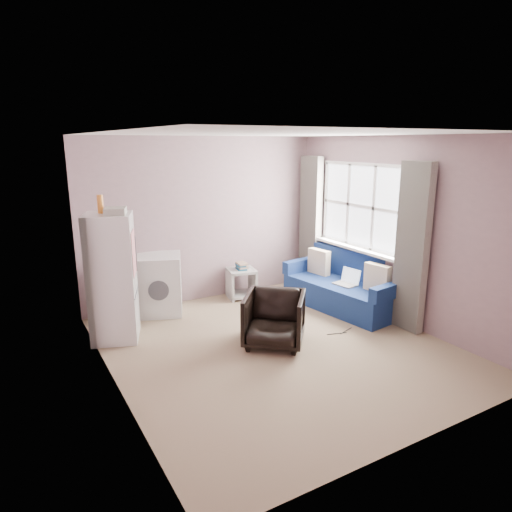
# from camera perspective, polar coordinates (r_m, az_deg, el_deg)

# --- Properties ---
(room) EXTENTS (3.84, 4.24, 2.54)m
(room) POSITION_cam_1_polar(r_m,az_deg,el_deg) (5.24, 2.95, 1.27)
(room) COLOR #8A735A
(room) RESTS_ON ground
(armchair) EXTENTS (0.96, 0.95, 0.72)m
(armchair) POSITION_cam_1_polar(r_m,az_deg,el_deg) (5.57, 2.30, -7.59)
(armchair) COLOR black
(armchair) RESTS_ON ground
(fridge) EXTENTS (0.70, 0.70, 1.81)m
(fridge) POSITION_cam_1_polar(r_m,az_deg,el_deg) (5.85, -17.53, -2.53)
(fridge) COLOR silver
(fridge) RESTS_ON ground
(washing_machine) EXTENTS (0.78, 0.78, 0.86)m
(washing_machine) POSITION_cam_1_polar(r_m,az_deg,el_deg) (6.69, -11.95, -3.32)
(washing_machine) COLOR silver
(washing_machine) RESTS_ON ground
(side_table) EXTENTS (0.50, 0.50, 0.57)m
(side_table) POSITION_cam_1_polar(r_m,az_deg,el_deg) (7.23, -1.84, -3.16)
(side_table) COLOR #969492
(side_table) RESTS_ON ground
(sofa) EXTENTS (1.07, 1.92, 0.81)m
(sofa) POSITION_cam_1_polar(r_m,az_deg,el_deg) (6.96, 11.16, -3.88)
(sofa) COLOR navy
(sofa) RESTS_ON ground
(window_dressing) EXTENTS (0.17, 2.62, 2.18)m
(window_dressing) POSITION_cam_1_polar(r_m,az_deg,el_deg) (6.87, 12.22, 2.80)
(window_dressing) COLOR white
(window_dressing) RESTS_ON ground
(floor_cables) EXTENTS (0.42, 0.10, 0.01)m
(floor_cables) POSITION_cam_1_polar(r_m,az_deg,el_deg) (6.12, 10.64, -9.34)
(floor_cables) COLOR black
(floor_cables) RESTS_ON ground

